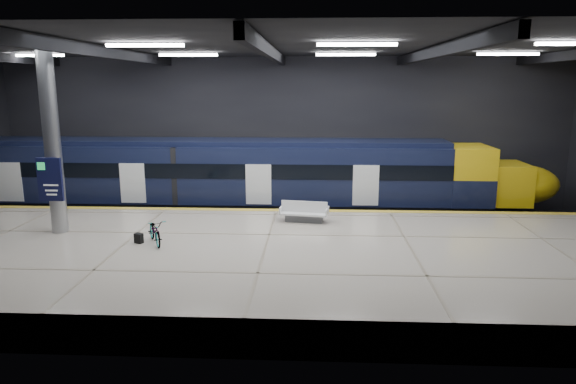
{
  "coord_description": "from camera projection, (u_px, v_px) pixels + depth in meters",
  "views": [
    {
      "loc": [
        1.62,
        -19.39,
        6.65
      ],
      "look_at": [
        0.58,
        1.5,
        2.2
      ],
      "focal_mm": 32.0,
      "sensor_mm": 36.0,
      "label": 1
    }
  ],
  "objects": [
    {
      "name": "bench",
      "position": [
        304.0,
        214.0,
        20.92
      ],
      "size": [
        2.04,
        1.08,
        0.86
      ],
      "rotation": [
        0.0,
        0.0,
        -0.15
      ],
      "color": "#595B60",
      "rests_on": "platform"
    },
    {
      "name": "pannier_bag",
      "position": [
        139.0,
        238.0,
        18.13
      ],
      "size": [
        0.35,
        0.29,
        0.35
      ],
      "primitive_type": "cube",
      "rotation": [
        0.0,
        0.0,
        -0.42
      ],
      "color": "black",
      "rests_on": "platform"
    },
    {
      "name": "safety_strip",
      "position": [
        276.0,
        210.0,
        22.86
      ],
      "size": [
        30.0,
        0.4,
        0.01
      ],
      "primitive_type": "cube",
      "color": "gold",
      "rests_on": "platform"
    },
    {
      "name": "rails",
      "position": [
        280.0,
        217.0,
        25.76
      ],
      "size": [
        30.0,
        1.52,
        0.16
      ],
      "color": "gray",
      "rests_on": "ground"
    },
    {
      "name": "ground",
      "position": [
        272.0,
        254.0,
        20.41
      ],
      "size": [
        30.0,
        30.0,
        0.0
      ],
      "primitive_type": "plane",
      "color": "black",
      "rests_on": "ground"
    },
    {
      "name": "room_shell",
      "position": [
        271.0,
        108.0,
        19.22
      ],
      "size": [
        30.1,
        16.1,
        8.05
      ],
      "color": "black",
      "rests_on": "ground"
    },
    {
      "name": "info_column",
      "position": [
        52.0,
        144.0,
        18.86
      ],
      "size": [
        0.9,
        0.78,
        6.9
      ],
      "color": "#9EA0A5",
      "rests_on": "platform"
    },
    {
      "name": "platform",
      "position": [
        266.0,
        262.0,
        17.85
      ],
      "size": [
        30.0,
        11.0,
        1.1
      ],
      "primitive_type": "cube",
      "color": "#BEB1A0",
      "rests_on": "ground"
    },
    {
      "name": "train",
      "position": [
        237.0,
        178.0,
        25.45
      ],
      "size": [
        29.4,
        2.84,
        3.79
      ],
      "color": "black",
      "rests_on": "ground"
    },
    {
      "name": "bicycle",
      "position": [
        155.0,
        231.0,
        18.04
      ],
      "size": [
        1.33,
        1.79,
        0.9
      ],
      "primitive_type": "imported",
      "rotation": [
        0.0,
        0.0,
        0.49
      ],
      "color": "#99999E",
      "rests_on": "platform"
    }
  ]
}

